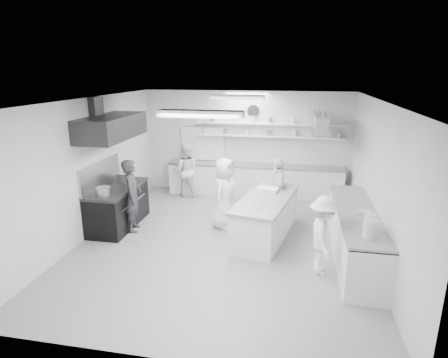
% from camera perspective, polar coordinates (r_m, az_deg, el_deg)
% --- Properties ---
extents(floor, '(6.00, 7.00, 0.02)m').
position_cam_1_polar(floor, '(8.20, -0.07, -9.59)').
color(floor, gray).
rests_on(floor, ground).
extents(ceiling, '(6.00, 7.00, 0.02)m').
position_cam_1_polar(ceiling, '(7.39, -0.08, 11.97)').
color(ceiling, white).
rests_on(ceiling, wall_back).
extents(wall_back, '(6.00, 0.04, 3.00)m').
position_cam_1_polar(wall_back, '(11.03, 3.36, 5.46)').
color(wall_back, silver).
rests_on(wall_back, floor).
extents(wall_front, '(6.00, 0.04, 3.00)m').
position_cam_1_polar(wall_front, '(4.49, -8.65, -11.30)').
color(wall_front, silver).
rests_on(wall_front, floor).
extents(wall_left, '(0.04, 7.00, 3.00)m').
position_cam_1_polar(wall_left, '(8.72, -19.84, 1.59)').
color(wall_left, silver).
rests_on(wall_left, floor).
extents(wall_right, '(0.04, 7.00, 3.00)m').
position_cam_1_polar(wall_right, '(7.70, 22.42, -0.54)').
color(wall_right, silver).
rests_on(wall_right, floor).
extents(stove, '(0.80, 1.80, 0.90)m').
position_cam_1_polar(stove, '(9.17, -15.81, -4.23)').
color(stove, black).
rests_on(stove, floor).
extents(exhaust_hood, '(0.85, 2.00, 0.50)m').
position_cam_1_polar(exhaust_hood, '(8.70, -16.77, 7.57)').
color(exhaust_hood, '#272727').
rests_on(exhaust_hood, wall_left).
extents(back_counter, '(5.00, 0.60, 0.92)m').
position_cam_1_polar(back_counter, '(10.95, 4.62, -0.24)').
color(back_counter, silver).
rests_on(back_counter, floor).
extents(shelf_lower, '(4.20, 0.26, 0.04)m').
position_cam_1_polar(shelf_lower, '(10.79, 7.00, 6.48)').
color(shelf_lower, silver).
rests_on(shelf_lower, wall_back).
extents(shelf_upper, '(4.20, 0.26, 0.04)m').
position_cam_1_polar(shelf_upper, '(10.73, 7.07, 8.32)').
color(shelf_upper, silver).
rests_on(shelf_upper, wall_back).
extents(pass_through_window, '(1.30, 0.04, 1.00)m').
position_cam_1_polar(pass_through_window, '(11.25, -3.26, 5.43)').
color(pass_through_window, black).
rests_on(pass_through_window, wall_back).
extents(wall_clock, '(0.32, 0.05, 0.32)m').
position_cam_1_polar(wall_clock, '(10.83, 4.48, 10.33)').
color(wall_clock, white).
rests_on(wall_clock, wall_back).
extents(right_counter, '(0.74, 3.30, 0.94)m').
position_cam_1_polar(right_counter, '(7.80, 19.34, -8.10)').
color(right_counter, silver).
rests_on(right_counter, floor).
extents(pot_rack, '(0.30, 1.60, 0.40)m').
position_cam_1_polar(pot_rack, '(9.74, 14.43, 8.32)').
color(pot_rack, '#989BA0').
rests_on(pot_rack, ceiling).
extents(light_fixture_front, '(1.30, 0.25, 0.10)m').
position_cam_1_polar(light_fixture_front, '(5.65, -3.56, 9.88)').
color(light_fixture_front, silver).
rests_on(light_fixture_front, ceiling).
extents(light_fixture_rear, '(1.30, 0.25, 0.10)m').
position_cam_1_polar(light_fixture_rear, '(9.17, 2.08, 12.36)').
color(light_fixture_rear, silver).
rests_on(light_fixture_rear, ceiling).
extents(prep_island, '(1.33, 2.47, 0.86)m').
position_cam_1_polar(prep_island, '(8.35, 6.38, -5.87)').
color(prep_island, silver).
rests_on(prep_island, floor).
extents(stove_pot, '(0.36, 0.36, 0.27)m').
position_cam_1_polar(stove_pot, '(9.36, -14.89, 0.11)').
color(stove_pot, '#989BA0').
rests_on(stove_pot, stove).
extents(cook_stove, '(0.55, 0.70, 1.67)m').
position_cam_1_polar(cook_stove, '(8.71, -13.80, -2.47)').
color(cook_stove, '#2D2D30').
rests_on(cook_stove, floor).
extents(cook_back, '(0.80, 0.66, 1.54)m').
position_cam_1_polar(cook_back, '(10.87, -5.82, 1.32)').
color(cook_back, white).
rests_on(cook_back, floor).
extents(cook_island_left, '(0.70, 0.91, 1.66)m').
position_cam_1_polar(cook_island_left, '(8.64, 0.06, -2.18)').
color(cook_island_left, white).
rests_on(cook_island_left, floor).
extents(cook_island_right, '(0.59, 0.99, 1.59)m').
position_cam_1_polar(cook_island_right, '(9.03, 8.12, -1.77)').
color(cook_island_right, white).
rests_on(cook_island_right, floor).
extents(cook_right, '(0.60, 0.98, 1.47)m').
position_cam_1_polar(cook_right, '(6.96, 14.89, -8.33)').
color(cook_right, white).
rests_on(cook_right, floor).
extents(bowl_island_a, '(0.24, 0.24, 0.06)m').
position_cam_1_polar(bowl_island_a, '(7.61, 5.18, -4.34)').
color(bowl_island_a, '#989BA0').
rests_on(bowl_island_a, prep_island).
extents(bowl_island_b, '(0.21, 0.21, 0.05)m').
position_cam_1_polar(bowl_island_b, '(7.84, 7.68, -3.80)').
color(bowl_island_b, silver).
rests_on(bowl_island_b, prep_island).
extents(bowl_right, '(0.33, 0.33, 0.06)m').
position_cam_1_polar(bowl_right, '(7.54, 20.49, -4.94)').
color(bowl_right, silver).
rests_on(bowl_right, right_counter).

